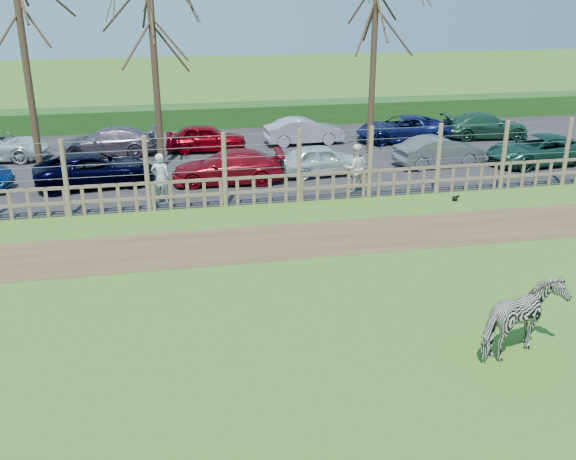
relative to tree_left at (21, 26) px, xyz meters
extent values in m
plane|color=#5F972E|center=(6.50, -12.50, -5.62)|extent=(120.00, 120.00, 0.00)
cube|color=brown|center=(6.50, -8.00, -5.61)|extent=(34.00, 2.80, 0.01)
cube|color=#232326|center=(6.50, 2.00, -5.60)|extent=(44.00, 13.00, 0.04)
cube|color=#1E4716|center=(6.50, 9.00, -5.07)|extent=(46.00, 2.00, 1.10)
cube|color=brown|center=(6.50, -4.50, -5.17)|extent=(30.00, 0.06, 0.10)
cube|color=brown|center=(6.50, -4.50, -4.67)|extent=(30.00, 0.06, 0.10)
cylinder|color=brown|center=(1.50, -4.50, -4.37)|extent=(0.16, 0.16, 2.50)
cylinder|color=brown|center=(4.00, -4.50, -4.37)|extent=(0.16, 0.16, 2.50)
cylinder|color=brown|center=(6.50, -4.50, -4.37)|extent=(0.16, 0.16, 2.50)
cylinder|color=brown|center=(9.00, -4.50, -4.37)|extent=(0.16, 0.16, 2.50)
cylinder|color=brown|center=(11.50, -4.50, -4.37)|extent=(0.16, 0.16, 2.50)
cylinder|color=brown|center=(14.00, -4.50, -4.37)|extent=(0.16, 0.16, 2.50)
cylinder|color=brown|center=(16.50, -4.50, -4.37)|extent=(0.16, 0.16, 2.50)
cylinder|color=brown|center=(19.00, -4.50, -4.37)|extent=(0.16, 0.16, 2.50)
cylinder|color=gray|center=(6.50, -4.50, -4.37)|extent=(30.00, 0.02, 0.02)
cylinder|color=gray|center=(6.50, -4.50, -3.97)|extent=(30.00, 0.02, 0.02)
cylinder|color=gray|center=(6.50, -4.50, -3.57)|extent=(30.00, 0.02, 0.02)
cylinder|color=gray|center=(6.50, -4.50, -3.22)|extent=(30.00, 0.02, 0.02)
cylinder|color=#3D2B1E|center=(0.00, 0.00, -1.87)|extent=(0.26, 0.26, 7.50)
cylinder|color=#3D2B1E|center=(4.50, 1.00, -2.37)|extent=(0.26, 0.26, 6.50)
cylinder|color=#3D2B1E|center=(13.50, 1.50, -2.12)|extent=(0.26, 0.26, 7.00)
imported|color=gray|center=(11.15, -14.95, -4.83)|extent=(2.04, 1.53, 1.57)
imported|color=silver|center=(4.42, -3.85, -4.71)|extent=(0.72, 0.57, 1.72)
imported|color=white|center=(11.17, -3.90, -4.71)|extent=(0.88, 0.71, 1.72)
sphere|color=black|center=(14.26, -5.50, -5.52)|extent=(0.19, 0.19, 0.19)
sphere|color=black|center=(14.38, -5.50, -5.45)|extent=(0.10, 0.10, 0.10)
imported|color=black|center=(2.12, -1.27, -4.98)|extent=(4.55, 2.56, 1.20)
imported|color=maroon|center=(6.89, -1.85, -4.98)|extent=(4.24, 1.97, 1.20)
imported|color=silver|center=(10.58, -1.50, -4.98)|extent=(3.60, 1.63, 1.20)
imported|color=slate|center=(15.59, -1.14, -4.98)|extent=(3.76, 1.65, 1.20)
imported|color=#1A4537|center=(19.66, -1.72, -4.98)|extent=(4.50, 2.42, 1.20)
imported|color=#635768|center=(2.30, 3.42, -4.98)|extent=(4.23, 1.93, 1.20)
imported|color=#8C020C|center=(6.50, 3.30, -4.98)|extent=(3.60, 1.63, 1.20)
imported|color=#BDB6CA|center=(11.08, 3.85, -4.98)|extent=(3.70, 1.44, 1.20)
imported|color=#10184F|center=(15.75, 3.42, -4.98)|extent=(4.48, 2.38, 1.20)
imported|color=#224F37|center=(19.93, 3.31, -4.98)|extent=(4.28, 2.07, 1.20)
camera|label=1|loc=(4.46, -24.86, 1.19)|focal=40.00mm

